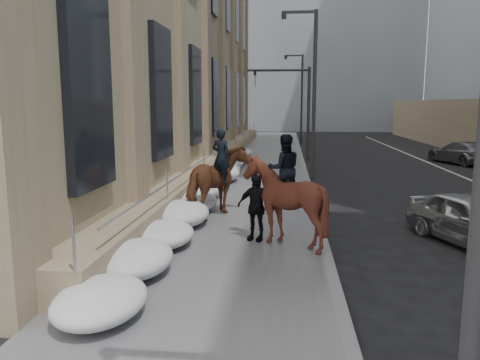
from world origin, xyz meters
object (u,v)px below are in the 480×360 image
(mounted_horse_left, at_px, (218,181))
(pedestrian, at_px, (256,207))
(mounted_horse_right, at_px, (284,197))
(car_grey, at_px, (461,153))
(car_silver, at_px, (473,220))

(mounted_horse_left, relative_size, pedestrian, 1.64)
(mounted_horse_right, relative_size, car_grey, 0.58)
(mounted_horse_right, distance_m, car_grey, 21.16)
(mounted_horse_left, distance_m, car_grey, 20.10)
(pedestrian, bearing_deg, mounted_horse_right, -3.09)
(mounted_horse_right, bearing_deg, car_silver, 176.50)
(pedestrian, relative_size, car_grey, 0.36)
(pedestrian, distance_m, car_silver, 5.63)
(mounted_horse_right, xyz_separation_m, car_silver, (4.88, 0.78, -0.65))
(mounted_horse_left, height_order, mounted_horse_right, mounted_horse_right)
(mounted_horse_right, xyz_separation_m, car_grey, (10.71, 18.24, -0.63))
(car_silver, height_order, car_grey, car_grey)
(mounted_horse_left, bearing_deg, car_grey, -107.26)
(mounted_horse_right, distance_m, pedestrian, 0.85)
(car_grey, bearing_deg, pedestrian, 37.94)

